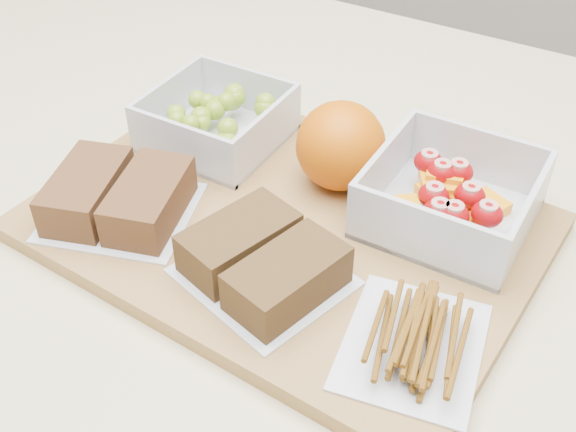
% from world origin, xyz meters
% --- Properties ---
extents(cutting_board, '(0.44, 0.33, 0.02)m').
position_xyz_m(cutting_board, '(0.00, -0.01, 0.91)').
color(cutting_board, '#9E7741').
rests_on(cutting_board, counter).
extents(grape_container, '(0.12, 0.12, 0.05)m').
position_xyz_m(grape_container, '(-0.12, 0.06, 0.94)').
color(grape_container, silver).
rests_on(grape_container, cutting_board).
extents(fruit_container, '(0.13, 0.13, 0.06)m').
position_xyz_m(fruit_container, '(0.13, 0.06, 0.94)').
color(fruit_container, silver).
rests_on(fruit_container, cutting_board).
extents(orange, '(0.08, 0.08, 0.08)m').
position_xyz_m(orange, '(0.02, 0.06, 0.96)').
color(orange, '#CD5B04').
rests_on(orange, cutting_board).
extents(sandwich_bag_left, '(0.15, 0.14, 0.04)m').
position_xyz_m(sandwich_bag_left, '(-0.13, -0.08, 0.93)').
color(sandwich_bag_left, silver).
rests_on(sandwich_bag_left, cutting_board).
extents(sandwich_bag_center, '(0.15, 0.14, 0.04)m').
position_xyz_m(sandwich_bag_center, '(0.02, -0.08, 0.93)').
color(sandwich_bag_center, silver).
rests_on(sandwich_bag_center, cutting_board).
extents(pretzel_bag, '(0.12, 0.13, 0.03)m').
position_xyz_m(pretzel_bag, '(0.16, -0.09, 0.93)').
color(pretzel_bag, silver).
rests_on(pretzel_bag, cutting_board).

